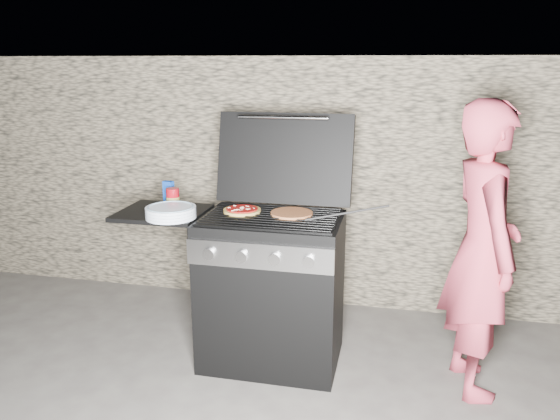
% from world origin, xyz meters
% --- Properties ---
extents(ground, '(50.00, 50.00, 0.00)m').
position_xyz_m(ground, '(0.00, 0.00, 0.00)').
color(ground, '#45403D').
extents(stone_wall, '(8.00, 0.35, 1.80)m').
position_xyz_m(stone_wall, '(0.00, 1.05, 0.90)').
color(stone_wall, gray).
rests_on(stone_wall, ground).
extents(gas_grill, '(1.34, 0.79, 0.91)m').
position_xyz_m(gas_grill, '(-0.25, 0.00, 0.46)').
color(gas_grill, black).
rests_on(gas_grill, ground).
extents(pizza_topped, '(0.28, 0.28, 0.02)m').
position_xyz_m(pizza_topped, '(-0.19, 0.05, 0.92)').
color(pizza_topped, tan).
rests_on(pizza_topped, gas_grill).
extents(pizza_plain, '(0.30, 0.30, 0.01)m').
position_xyz_m(pizza_plain, '(0.10, 0.06, 0.92)').
color(pizza_plain, '#D2804C').
rests_on(pizza_plain, gas_grill).
extents(sauce_jar, '(0.10, 0.10, 0.12)m').
position_xyz_m(sauce_jar, '(-0.63, 0.08, 0.96)').
color(sauce_jar, maroon).
rests_on(sauce_jar, gas_grill).
extents(blue_carton, '(0.07, 0.05, 0.14)m').
position_xyz_m(blue_carton, '(-0.71, 0.20, 0.97)').
color(blue_carton, '#0D3DAC').
rests_on(blue_carton, gas_grill).
extents(plate_stack, '(0.37, 0.37, 0.07)m').
position_xyz_m(plate_stack, '(-0.56, -0.13, 0.94)').
color(plate_stack, white).
rests_on(plate_stack, gas_grill).
extents(person, '(0.50, 0.65, 1.59)m').
position_xyz_m(person, '(1.15, -0.01, 0.80)').
color(person, '#B7394A').
rests_on(person, ground).
extents(tongs, '(0.45, 0.11, 0.09)m').
position_xyz_m(tongs, '(0.43, 0.00, 0.96)').
color(tongs, black).
rests_on(tongs, gas_grill).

